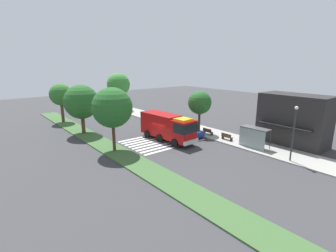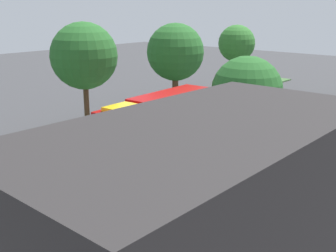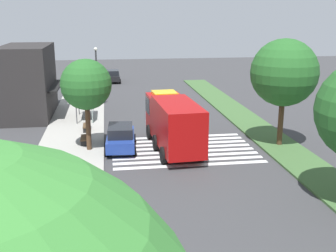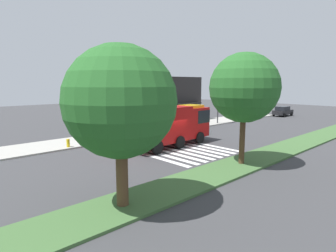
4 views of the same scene
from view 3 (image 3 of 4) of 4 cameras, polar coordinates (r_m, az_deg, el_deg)
name	(u,v)px [view 3 (image 3 of 4)]	position (r m, az deg, el deg)	size (l,w,h in m)	color
ground_plane	(183,150)	(29.62, 2.06, -3.23)	(120.00, 120.00, 0.00)	#38383A
sidewalk	(69,154)	(29.28, -13.27, -3.71)	(60.00, 4.67, 0.14)	#9E9B93
median_strip	(278,144)	(31.58, 14.71, -2.42)	(60.00, 3.00, 0.14)	#3D6033
crosswalk	(183,150)	(29.62, 2.06, -3.22)	(6.75, 9.94, 0.01)	silver
fire_truck	(172,120)	(29.48, 0.59, 0.80)	(8.98, 3.21, 3.57)	#A50C0C
parked_car_west	(121,137)	(29.60, -6.44, -1.50)	(4.64, 2.32, 1.77)	navy
parked_car_mid	(113,76)	(58.91, -7.51, 6.76)	(4.28, 2.08, 1.69)	black
bus_stop_shelter	(88,99)	(38.00, -10.75, 3.58)	(3.50, 1.40, 2.46)	#4C4C51
bench_near_shelter	(87,125)	(34.40, -10.93, 0.15)	(1.60, 0.50, 0.90)	#4C3823
bench_west_of_shelter	(85,137)	(31.07, -11.18, -1.49)	(1.60, 0.50, 0.90)	#4C3823
street_lamp	(97,72)	(42.64, -9.67, 7.28)	(0.36, 0.36, 5.91)	#2D2D30
storefront_building	(28,82)	(40.50, -18.42, 5.74)	(8.19, 4.89, 6.51)	#282626
sidewalk_tree_west	(86,85)	(28.70, -11.06, 5.50)	(3.42, 3.42, 6.26)	#47301E
median_tree_center	(284,73)	(30.30, 15.50, 6.98)	(4.68, 4.68, 7.53)	#47301E
fire_hydrant	(94,186)	(22.67, -10.04, -8.06)	(0.28, 0.28, 0.70)	gold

